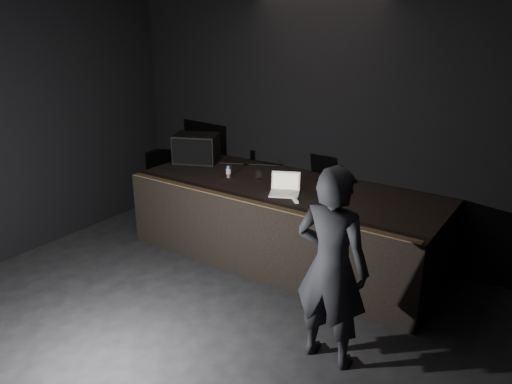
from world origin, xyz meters
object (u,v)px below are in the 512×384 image
object	(u,v)px
beer_can	(229,171)
stage_monitor	(196,148)
person	(332,268)
laptop	(285,188)
stage_riser	(285,222)

from	to	relation	value
beer_can	stage_monitor	bearing A→B (deg)	158.89
stage_monitor	beer_can	world-z (taller)	stage_monitor
person	laptop	bearing A→B (deg)	-46.11
person	beer_can	bearing A→B (deg)	-33.00
stage_monitor	beer_can	xyz separation A→B (m)	(0.84, -0.32, -0.13)
stage_riser	laptop	size ratio (longest dim) A/B	8.85
stage_monitor	person	world-z (taller)	person
laptop	stage_monitor	bearing A→B (deg)	141.56
stage_riser	laptop	distance (m)	0.62
stage_monitor	person	xyz separation A→B (m)	(3.08, -1.77, -0.26)
laptop	person	xyz separation A→B (m)	(1.29, -1.34, -0.11)
stage_riser	laptop	xyz separation A→B (m)	(0.12, -0.22, 0.56)
laptop	person	bearing A→B (deg)	-70.71
stage_monitor	person	bearing A→B (deg)	-53.12
beer_can	person	world-z (taller)	person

